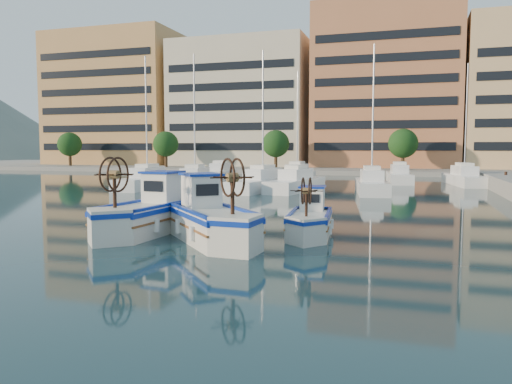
{
  "coord_description": "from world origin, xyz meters",
  "views": [
    {
      "loc": [
        5.08,
        -17.78,
        3.5
      ],
      "look_at": [
        -1.71,
        4.09,
        1.5
      ],
      "focal_mm": 35.0,
      "sensor_mm": 36.0,
      "label": 1
    }
  ],
  "objects": [
    {
      "name": "ground",
      "position": [
        0.0,
        0.0,
        0.0
      ],
      "size": [
        300.0,
        300.0,
        0.0
      ],
      "primitive_type": "plane",
      "color": "#193842",
      "rests_on": "ground"
    },
    {
      "name": "yacht_marina",
      "position": [
        -3.08,
        28.07,
        0.53
      ],
      "size": [
        40.06,
        23.3,
        11.5
      ],
      "color": "white",
      "rests_on": "ground"
    },
    {
      "name": "waterfront",
      "position": [
        9.23,
        65.04,
        11.1
      ],
      "size": [
        180.0,
        40.0,
        25.6
      ],
      "color": "gray",
      "rests_on": "ground"
    },
    {
      "name": "fishing_boat_c",
      "position": [
        1.26,
        1.9,
        0.68
      ],
      "size": [
        1.99,
        4.01,
        2.45
      ],
      "rotation": [
        0.0,
        0.0,
        0.11
      ],
      "color": "silver",
      "rests_on": "ground"
    },
    {
      "name": "fishing_boat_a",
      "position": [
        -5.28,
        0.45,
        0.88
      ],
      "size": [
        2.37,
        5.2,
        3.2
      ],
      "rotation": [
        0.0,
        0.0,
        -0.06
      ],
      "color": "silver",
      "rests_on": "ground"
    },
    {
      "name": "fishing_boat_b",
      "position": [
        -2.06,
        -0.47,
        0.88
      ],
      "size": [
        4.79,
        5.04,
        3.2
      ],
      "rotation": [
        0.0,
        0.0,
        0.72
      ],
      "color": "silver",
      "rests_on": "ground"
    }
  ]
}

